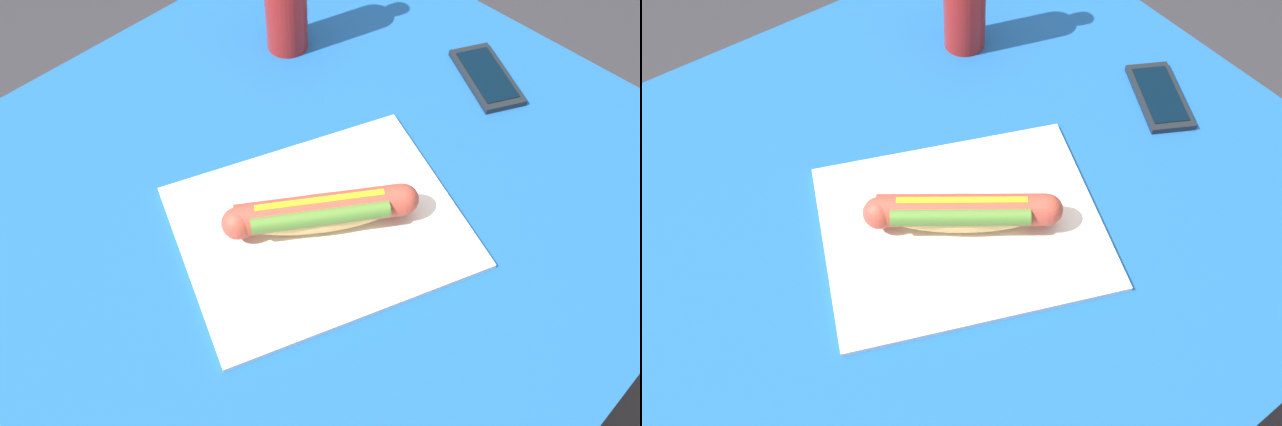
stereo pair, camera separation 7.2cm
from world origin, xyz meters
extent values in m
plane|color=#2D2D33|center=(0.00, 0.00, 0.00)|extent=(6.00, 6.00, 0.00)
cylinder|color=brown|center=(-0.39, -0.31, 0.37)|extent=(0.07, 0.07, 0.74)
cylinder|color=brown|center=(0.39, -0.31, 0.37)|extent=(0.07, 0.07, 0.74)
cylinder|color=brown|center=(-0.39, 0.31, 0.37)|extent=(0.07, 0.07, 0.74)
cube|color=brown|center=(0.00, 0.00, 0.75)|extent=(0.94, 0.78, 0.03)
cube|color=#19519E|center=(0.00, 0.00, 0.77)|extent=(1.00, 0.84, 0.00)
cube|color=silver|center=(-0.01, 0.05, 0.78)|extent=(0.40, 0.37, 0.01)
ellipsoid|color=#DBB26B|center=(-0.01, 0.05, 0.80)|extent=(0.18, 0.15, 0.05)
cylinder|color=#B24233|center=(-0.01, 0.05, 0.81)|extent=(0.18, 0.15, 0.04)
sphere|color=#B24233|center=(0.07, 0.00, 0.81)|extent=(0.04, 0.04, 0.04)
sphere|color=#B24233|center=(-0.09, 0.11, 0.81)|extent=(0.04, 0.04, 0.04)
cube|color=yellow|center=(-0.01, 0.05, 0.83)|extent=(0.13, 0.09, 0.00)
cylinder|color=#4C7A2D|center=(0.00, 0.06, 0.82)|extent=(0.14, 0.11, 0.02)
cube|color=black|center=(-0.36, 0.04, 0.78)|extent=(0.11, 0.14, 0.01)
cube|color=black|center=(-0.36, 0.04, 0.78)|extent=(0.09, 0.12, 0.00)
camera|label=1|loc=(0.32, 0.39, 1.44)|focal=38.19mm
camera|label=2|loc=(0.27, 0.43, 1.44)|focal=38.19mm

